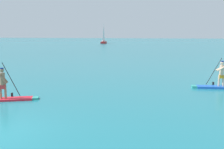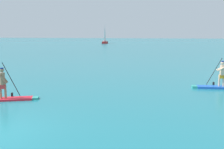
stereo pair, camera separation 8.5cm
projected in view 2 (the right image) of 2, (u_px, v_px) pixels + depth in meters
paddleboarder_mid_center at (6, 93)px, 13.90m from camera, size 3.00×1.79×1.97m
paddleboarder_far_right at (218, 83)px, 16.92m from camera, size 3.15×1.09×1.90m
sailboat_left_horizon at (105, 41)px, 99.50m from camera, size 3.01×6.70×7.12m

